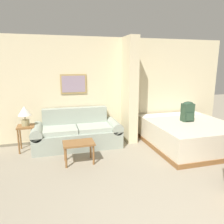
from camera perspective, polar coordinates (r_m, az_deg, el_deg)
name	(u,v)px	position (r m, az deg, el deg)	size (l,w,h in m)	color
wall_back	(110,89)	(5.76, -0.50, 5.96)	(6.48, 0.16, 2.60)	beige
wall_partition_pillar	(130,90)	(5.52, 4.62, 5.69)	(0.24, 0.64, 2.60)	beige
couch	(77,133)	(5.33, -9.11, -5.52)	(2.07, 0.84, 0.89)	#99A393
coffee_table	(79,145)	(4.43, -8.70, -8.61)	(0.61, 0.40, 0.43)	brown
side_table	(26,131)	(5.30, -21.50, -4.67)	(0.37, 0.37, 0.59)	brown
table_lamp	(25,113)	(5.20, -21.87, -0.22)	(0.29, 0.29, 0.45)	tan
bed	(187,133)	(5.61, 19.09, -5.30)	(1.85, 2.12, 0.60)	brown
backpack	(188,111)	(5.52, 19.15, 0.22)	(0.27, 0.21, 0.48)	#2D4733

